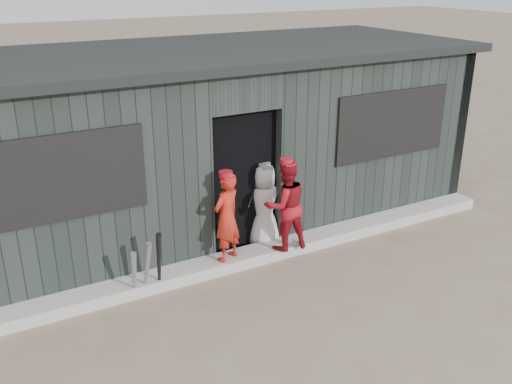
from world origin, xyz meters
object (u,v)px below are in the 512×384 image
bat_right (159,262)px  player_red_right (285,205)px  player_red_left (227,217)px  bat_left (134,275)px  bat_mid (147,268)px  player_grey_back (264,206)px  dugout (202,138)px

bat_right → player_red_right: (1.80, 0.04, 0.36)m
player_red_left → bat_right: bearing=-17.1°
bat_left → player_red_right: player_red_right is taller
player_red_right → bat_mid: bearing=6.9°
player_red_right → player_grey_back: 0.48m
player_red_left → player_grey_back: (0.75, 0.36, -0.13)m
bat_mid → bat_left: bearing=-169.0°
bat_left → bat_mid: size_ratio=0.92×
bat_right → player_red_left: bearing=7.6°
bat_right → player_grey_back: 1.81m
player_red_left → player_red_right: size_ratio=0.95×
player_red_right → dugout: size_ratio=0.15×
bat_mid → bat_right: size_ratio=0.92×
player_red_left → dugout: dugout is taller
bat_left → player_red_left: player_red_left is taller
bat_mid → bat_right: bearing=2.8°
player_grey_back → dugout: dugout is taller
player_red_left → bat_mid: bearing=-17.8°
bat_left → bat_right: size_ratio=0.85×
bat_right → player_grey_back: size_ratio=0.68×
player_red_left → player_grey_back: bearing=-179.1°
bat_left → player_red_left: size_ratio=0.59×
player_red_right → dugout: dugout is taller
dugout → bat_right: bearing=-127.3°
bat_left → bat_right: bearing=7.1°
bat_right → dugout: dugout is taller
bat_mid → player_red_left: player_red_left is taller
bat_right → player_red_right: player_red_right is taller
player_grey_back → dugout: size_ratio=0.15×
bat_right → dugout: size_ratio=0.10×
player_red_left → player_grey_back: size_ratio=0.97×
bat_mid → player_grey_back: player_grey_back is taller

